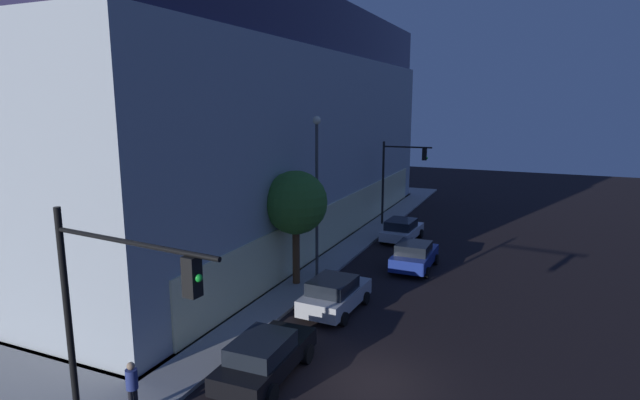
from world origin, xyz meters
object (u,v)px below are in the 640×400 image
(street_lamp_sidewalk, at_px, (317,179))
(modern_building, at_px, (188,123))
(pedestrian_waiting, at_px, (132,384))
(car_blue, at_px, (414,255))
(traffic_light_far_corner, at_px, (398,170))
(traffic_light_near_corner, at_px, (107,305))
(car_black, at_px, (265,356))
(car_white, at_px, (402,230))
(sidewalk_tree, at_px, (296,203))
(car_silver, at_px, (335,294))

(street_lamp_sidewalk, bearing_deg, modern_building, 62.18)
(pedestrian_waiting, height_order, car_blue, pedestrian_waiting)
(car_blue, bearing_deg, pedestrian_waiting, 165.30)
(street_lamp_sidewalk, bearing_deg, car_blue, -50.82)
(traffic_light_far_corner, distance_m, car_blue, 10.88)
(traffic_light_near_corner, distance_m, car_black, 6.85)
(modern_building, bearing_deg, car_white, -82.91)
(sidewalk_tree, xyz_separation_m, car_white, (10.91, -2.86, -3.67))
(street_lamp_sidewalk, relative_size, sidewalk_tree, 1.45)
(modern_building, relative_size, traffic_light_near_corner, 5.82)
(modern_building, relative_size, car_blue, 9.40)
(car_white, bearing_deg, car_black, -179.44)
(car_silver, bearing_deg, car_black, 179.51)
(traffic_light_near_corner, height_order, car_blue, traffic_light_near_corner)
(car_black, distance_m, car_white, 19.58)
(modern_building, relative_size, street_lamp_sidewalk, 4.55)
(car_silver, height_order, car_blue, car_silver)
(modern_building, bearing_deg, car_silver, -123.91)
(car_blue, bearing_deg, car_white, 21.22)
(modern_building, xyz_separation_m, car_blue, (-3.71, -18.60, -7.19))
(modern_building, xyz_separation_m, pedestrian_waiting, (-21.18, -14.02, -6.83))
(sidewalk_tree, bearing_deg, street_lamp_sidewalk, -20.29)
(car_silver, bearing_deg, car_white, 1.07)
(car_silver, relative_size, car_blue, 1.03)
(modern_building, xyz_separation_m, car_white, (2.03, -16.37, -7.21))
(traffic_light_far_corner, distance_m, sidewalk_tree, 14.82)
(car_silver, bearing_deg, traffic_light_far_corner, 5.63)
(modern_building, xyz_separation_m, street_lamp_sidewalk, (-7.42, -14.05, -2.46))
(car_silver, bearing_deg, pedestrian_waiting, 165.46)
(car_blue, bearing_deg, car_silver, 165.09)
(modern_building, height_order, traffic_light_far_corner, modern_building)
(traffic_light_near_corner, xyz_separation_m, car_silver, (11.93, -1.24, -3.84))
(traffic_light_near_corner, bearing_deg, modern_building, 33.65)
(traffic_light_near_corner, height_order, traffic_light_far_corner, traffic_light_near_corner)
(traffic_light_far_corner, distance_m, pedestrian_waiting, 27.26)
(traffic_light_far_corner, xyz_separation_m, street_lamp_sidewalk, (-13.29, 0.88, 1.11))
(car_white, bearing_deg, traffic_light_far_corner, 20.48)
(car_blue, bearing_deg, sidewalk_tree, 135.46)
(car_silver, bearing_deg, car_blue, -14.91)
(street_lamp_sidewalk, bearing_deg, car_black, -166.11)
(street_lamp_sidewalk, distance_m, car_silver, 6.54)
(pedestrian_waiting, bearing_deg, modern_building, 33.50)
(pedestrian_waiting, xyz_separation_m, car_white, (23.21, -2.35, -0.38))
(car_silver, bearing_deg, modern_building, 56.09)
(sidewalk_tree, bearing_deg, pedestrian_waiting, -177.65)
(traffic_light_near_corner, xyz_separation_m, pedestrian_waiting, (1.92, 1.36, -3.50))
(car_white, bearing_deg, modern_building, 97.09)
(street_lamp_sidewalk, relative_size, car_white, 2.02)
(pedestrian_waiting, relative_size, car_blue, 0.41)
(street_lamp_sidewalk, bearing_deg, pedestrian_waiting, 179.85)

